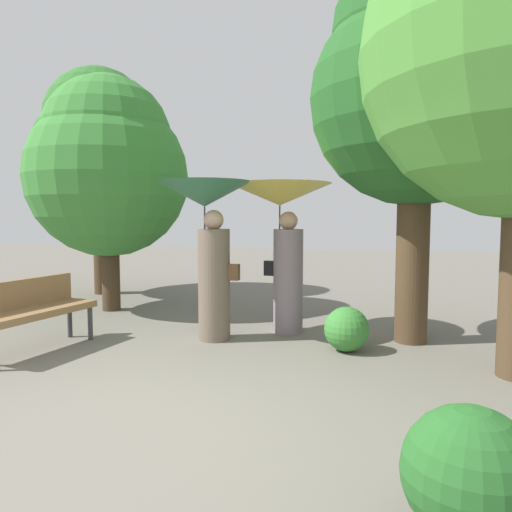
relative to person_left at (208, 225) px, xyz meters
name	(u,v)px	position (x,y,z in m)	size (l,w,h in m)	color
ground_plane	(146,426)	(0.49, -2.50, -1.46)	(40.00, 40.00, 0.00)	#6B665B
person_left	(208,225)	(0.00, 0.00, 0.00)	(1.20, 1.20, 2.00)	#6B5B4C
person_right	(282,219)	(0.81, 0.64, 0.07)	(1.39, 1.39, 2.00)	gray
park_bench	(31,308)	(-1.77, -1.08, -0.95)	(0.68, 1.55, 0.83)	#38383D
tree_near_left	(100,148)	(-3.42, 2.82, 1.49)	(2.66, 2.66, 4.51)	#42301E
tree_near_right	(417,78)	(2.48, 0.56, 1.75)	(2.57, 2.57, 4.79)	#4C3823
tree_mid_left	(108,165)	(-2.27, 1.32, 0.94)	(2.62, 2.62, 3.85)	#42301E
bush_path_left	(347,329)	(1.74, -0.09, -1.20)	(0.52, 0.52, 0.52)	#387F33
bush_path_right	(470,474)	(2.60, -3.19, -1.13)	(0.65, 0.65, 0.65)	#235B23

